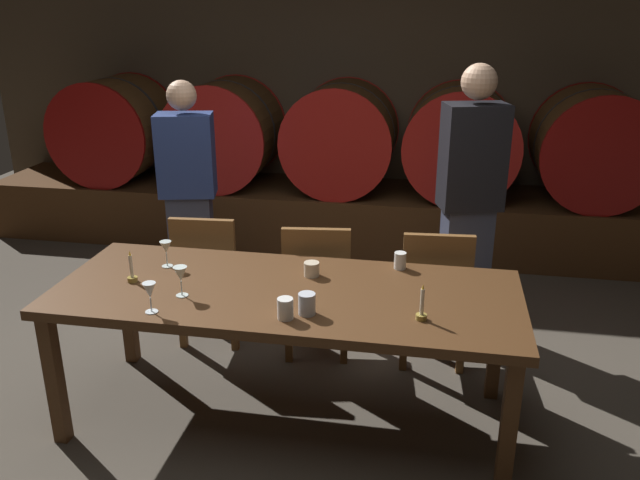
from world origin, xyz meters
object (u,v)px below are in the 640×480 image
wine_barrel_center (341,137)px  guest_left (189,196)px  chair_right (435,291)px  guest_right (469,201)px  chair_center (317,283)px  cup_center_right (307,304)px  cup_center_left (312,269)px  wine_barrel_far_left (116,129)px  candle_right (422,310)px  wine_barrel_far_right (593,147)px  wine_glass_right (181,275)px  wine_barrel_right (460,142)px  wine_barrel_left (225,133)px  cup_far_right (400,261)px  wine_glass_left (166,248)px  cup_far_left (285,309)px  dining_table (286,302)px  wine_glass_center (150,292)px  chair_left (209,272)px

wine_barrel_center → guest_left: guest_left is taller
chair_right → guest_right: (0.18, 0.48, 0.42)m
chair_center → cup_center_right: bearing=90.6°
guest_left → cup_center_left: guest_left is taller
wine_barrel_far_left → chair_right: (2.99, -1.98, -0.49)m
candle_right → guest_right: bearing=80.1°
wine_barrel_center → wine_barrel_far_right: same height
guest_left → wine_glass_right: guest_left is taller
chair_right → wine_barrel_right: bearing=-98.7°
chair_right → guest_right: size_ratio=0.50×
wine_barrel_left → wine_barrel_far_right: 3.14m
wine_barrel_center → cup_far_right: wine_barrel_center is taller
wine_barrel_right → candle_right: size_ratio=5.38×
candle_right → wine_barrel_right: bearing=85.9°
guest_left → wine_glass_left: bearing=92.1°
wine_barrel_far_left → cup_center_right: 3.79m
wine_barrel_right → cup_far_left: 3.10m
wine_barrel_center → dining_table: wine_barrel_center is taller
candle_right → wine_glass_center: (-1.23, -0.15, 0.06)m
guest_right → wine_glass_center: 2.13m
chair_left → cup_far_right: (1.22, -0.35, 0.31)m
candle_right → wine_barrel_far_left: bearing=135.4°
wine_barrel_left → chair_center: (1.22, -2.00, -0.49)m
wine_barrel_left → dining_table: size_ratio=0.40×
wine_barrel_far_right → cup_far_right: wine_barrel_far_right is taller
cup_far_left → cup_center_left: 0.50m
candle_right → wine_glass_right: candle_right is taller
chair_left → candle_right: (1.35, -0.93, 0.31)m
wine_barrel_center → cup_far_right: size_ratio=10.32×
wine_glass_right → cup_far_right: bearing=27.7°
wine_barrel_center → chair_center: 2.07m
wine_barrel_center → wine_barrel_far_left: bearing=180.0°
wine_barrel_left → guest_left: 1.46m
chair_right → candle_right: size_ratio=5.02×
wine_barrel_left → wine_barrel_right: (2.08, 0.00, 0.00)m
candle_right → cup_center_left: 0.71m
wine_barrel_left → wine_glass_center: wine_barrel_left is taller
wine_barrel_far_right → wine_glass_left: size_ratio=6.51×
wine_barrel_left → guest_left: guest_left is taller
wine_barrel_far_right → wine_glass_right: wine_barrel_far_right is taller
wine_barrel_right → wine_glass_center: wine_barrel_right is taller
wine_glass_center → wine_glass_right: bearing=69.4°
wine_barrel_left → chair_left: bearing=-75.2°
wine_barrel_center → wine_glass_left: 2.58m
guest_left → cup_far_right: guest_left is taller
cup_far_right → cup_far_left: bearing=-124.8°
cup_far_left → candle_right: bearing=9.5°
guest_left → cup_center_right: size_ratio=15.78×
wine_glass_center → guest_left: bearing=105.1°
wine_barrel_far_right → wine_barrel_right: bearing=180.0°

